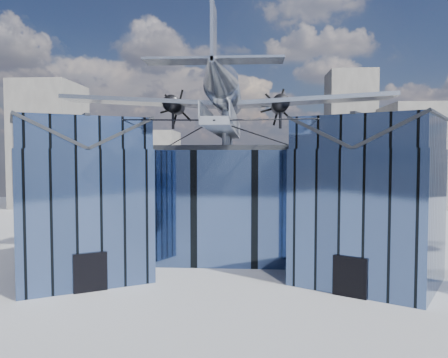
{
  "coord_description": "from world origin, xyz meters",
  "views": [
    {
      "loc": [
        2.22,
        -32.44,
        9.01
      ],
      "look_at": [
        0.0,
        2.0,
        7.2
      ],
      "focal_mm": 35.0,
      "sensor_mm": 36.0,
      "label": 1
    }
  ],
  "objects": [
    {
      "name": "museum",
      "position": [
        0.0,
        5.82,
        5.54
      ],
      "size": [
        32.88,
        24.5,
        17.6
      ],
      "color": "#425987",
      "rests_on": "ground"
    },
    {
      "name": "ground_plane",
      "position": [
        0.0,
        0.0,
        0.0
      ],
      "size": [
        120.0,
        120.0,
        0.0
      ],
      "primitive_type": "plane",
      "color": "gray"
    },
    {
      "name": "bg_towers",
      "position": [
        1.45,
        50.49,
        10.01
      ],
      "size": [
        77.0,
        24.5,
        26.0
      ],
      "color": "slate",
      "rests_on": "ground"
    }
  ]
}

